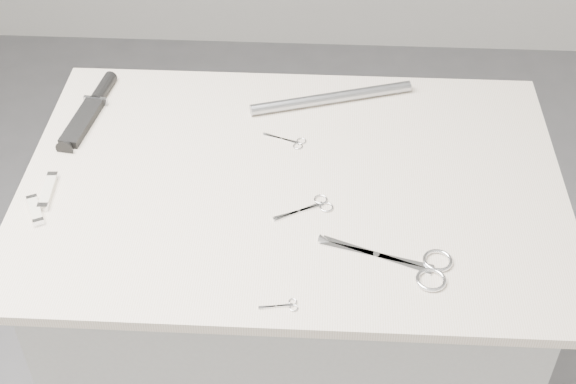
{
  "coord_description": "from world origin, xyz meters",
  "views": [
    {
      "loc": [
        0.05,
        -1.12,
        1.89
      ],
      "look_at": [
        -0.01,
        -0.04,
        0.92
      ],
      "focal_mm": 50.0,
      "sensor_mm": 36.0,
      "label": 1
    }
  ],
  "objects_px": {
    "embroidery_scissors_a": "(312,207)",
    "plinth": "(292,338)",
    "large_shears": "(413,265)",
    "metal_rail": "(332,98)",
    "tiny_scissors": "(284,306)",
    "pocket_knife_b": "(35,210)",
    "sheathed_knife": "(92,106)",
    "embroidery_scissors_b": "(290,141)",
    "pocket_knife_a": "(48,191)"
  },
  "relations": [
    {
      "from": "embroidery_scissors_a",
      "to": "plinth",
      "type": "bearing_deg",
      "value": 89.07
    },
    {
      "from": "plinth",
      "to": "large_shears",
      "type": "distance_m",
      "value": 0.56
    },
    {
      "from": "metal_rail",
      "to": "tiny_scissors",
      "type": "bearing_deg",
      "value": -96.98
    },
    {
      "from": "embroidery_scissors_a",
      "to": "pocket_knife_b",
      "type": "xyz_separation_m",
      "value": [
        -0.49,
        -0.04,
        0.0
      ]
    },
    {
      "from": "large_shears",
      "to": "sheathed_knife",
      "type": "relative_size",
      "value": 0.91
    },
    {
      "from": "embroidery_scissors_a",
      "to": "tiny_scissors",
      "type": "bearing_deg",
      "value": -127.25
    },
    {
      "from": "large_shears",
      "to": "metal_rail",
      "type": "relative_size",
      "value": 0.65
    },
    {
      "from": "plinth",
      "to": "sheathed_knife",
      "type": "relative_size",
      "value": 3.69
    },
    {
      "from": "large_shears",
      "to": "pocket_knife_b",
      "type": "distance_m",
      "value": 0.66
    },
    {
      "from": "plinth",
      "to": "large_shears",
      "type": "bearing_deg",
      "value": -44.86
    },
    {
      "from": "large_shears",
      "to": "pocket_knife_b",
      "type": "height_order",
      "value": "pocket_knife_b"
    },
    {
      "from": "embroidery_scissors_b",
      "to": "pocket_knife_b",
      "type": "relative_size",
      "value": 1.16
    },
    {
      "from": "embroidery_scissors_b",
      "to": "pocket_knife_b",
      "type": "height_order",
      "value": "pocket_knife_b"
    },
    {
      "from": "embroidery_scissors_b",
      "to": "large_shears",
      "type": "bearing_deg",
      "value": -35.26
    },
    {
      "from": "sheathed_knife",
      "to": "pocket_knife_b",
      "type": "height_order",
      "value": "sheathed_knife"
    },
    {
      "from": "embroidery_scissors_b",
      "to": "metal_rail",
      "type": "xyz_separation_m",
      "value": [
        0.08,
        0.14,
        0.01
      ]
    },
    {
      "from": "sheathed_knife",
      "to": "metal_rail",
      "type": "distance_m",
      "value": 0.49
    },
    {
      "from": "sheathed_knife",
      "to": "pocket_knife_a",
      "type": "xyz_separation_m",
      "value": [
        -0.02,
        -0.26,
        -0.0
      ]
    },
    {
      "from": "embroidery_scissors_a",
      "to": "embroidery_scissors_b",
      "type": "relative_size",
      "value": 1.25
    },
    {
      "from": "embroidery_scissors_a",
      "to": "sheathed_knife",
      "type": "relative_size",
      "value": 0.44
    },
    {
      "from": "plinth",
      "to": "pocket_knife_b",
      "type": "xyz_separation_m",
      "value": [
        -0.45,
        -0.11,
        0.47
      ]
    },
    {
      "from": "plinth",
      "to": "sheathed_knife",
      "type": "bearing_deg",
      "value": 154.9
    },
    {
      "from": "tiny_scissors",
      "to": "plinth",
      "type": "bearing_deg",
      "value": 80.74
    },
    {
      "from": "large_shears",
      "to": "sheathed_knife",
      "type": "bearing_deg",
      "value": 165.55
    },
    {
      "from": "large_shears",
      "to": "embroidery_scissors_a",
      "type": "xyz_separation_m",
      "value": [
        -0.17,
        0.13,
        -0.0
      ]
    },
    {
      "from": "plinth",
      "to": "tiny_scissors",
      "type": "distance_m",
      "value": 0.56
    },
    {
      "from": "large_shears",
      "to": "embroidery_scissors_b",
      "type": "bearing_deg",
      "value": 142.65
    },
    {
      "from": "embroidery_scissors_b",
      "to": "pocket_knife_b",
      "type": "distance_m",
      "value": 0.49
    },
    {
      "from": "large_shears",
      "to": "pocket_knife_a",
      "type": "bearing_deg",
      "value": -174.34
    },
    {
      "from": "tiny_scissors",
      "to": "pocket_knife_a",
      "type": "height_order",
      "value": "pocket_knife_a"
    },
    {
      "from": "plinth",
      "to": "embroidery_scissors_b",
      "type": "distance_m",
      "value": 0.48
    },
    {
      "from": "pocket_knife_b",
      "to": "metal_rail",
      "type": "xyz_separation_m",
      "value": [
        0.52,
        0.36,
        0.01
      ]
    },
    {
      "from": "embroidery_scissors_b",
      "to": "pocket_knife_a",
      "type": "bearing_deg",
      "value": -137.55
    },
    {
      "from": "embroidery_scissors_b",
      "to": "pocket_knife_b",
      "type": "xyz_separation_m",
      "value": [
        -0.44,
        -0.23,
        0.0
      ]
    },
    {
      "from": "metal_rail",
      "to": "embroidery_scissors_a",
      "type": "bearing_deg",
      "value": -95.36
    },
    {
      "from": "large_shears",
      "to": "tiny_scissors",
      "type": "distance_m",
      "value": 0.23
    },
    {
      "from": "large_shears",
      "to": "embroidery_scissors_a",
      "type": "distance_m",
      "value": 0.22
    },
    {
      "from": "tiny_scissors",
      "to": "pocket_knife_b",
      "type": "height_order",
      "value": "pocket_knife_b"
    },
    {
      "from": "plinth",
      "to": "embroidery_scissors_a",
      "type": "xyz_separation_m",
      "value": [
        0.04,
        -0.08,
        0.47
      ]
    },
    {
      "from": "embroidery_scissors_b",
      "to": "metal_rail",
      "type": "bearing_deg",
      "value": 80.32
    },
    {
      "from": "pocket_knife_b",
      "to": "pocket_knife_a",
      "type": "bearing_deg",
      "value": -35.2
    },
    {
      "from": "plinth",
      "to": "embroidery_scissors_a",
      "type": "bearing_deg",
      "value": -62.92
    },
    {
      "from": "embroidery_scissors_a",
      "to": "pocket_knife_a",
      "type": "distance_m",
      "value": 0.48
    },
    {
      "from": "plinth",
      "to": "tiny_scissors",
      "type": "height_order",
      "value": "tiny_scissors"
    },
    {
      "from": "tiny_scissors",
      "to": "pocket_knife_b",
      "type": "xyz_separation_m",
      "value": [
        -0.45,
        0.19,
        0.0
      ]
    },
    {
      "from": "embroidery_scissors_b",
      "to": "pocket_knife_a",
      "type": "height_order",
      "value": "pocket_knife_a"
    },
    {
      "from": "embroidery_scissors_b",
      "to": "plinth",
      "type": "bearing_deg",
      "value": -64.55
    },
    {
      "from": "embroidery_scissors_a",
      "to": "sheathed_knife",
      "type": "distance_m",
      "value": 0.53
    },
    {
      "from": "plinth",
      "to": "tiny_scissors",
      "type": "bearing_deg",
      "value": -89.77
    },
    {
      "from": "large_shears",
      "to": "embroidery_scissors_b",
      "type": "relative_size",
      "value": 2.58
    }
  ]
}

